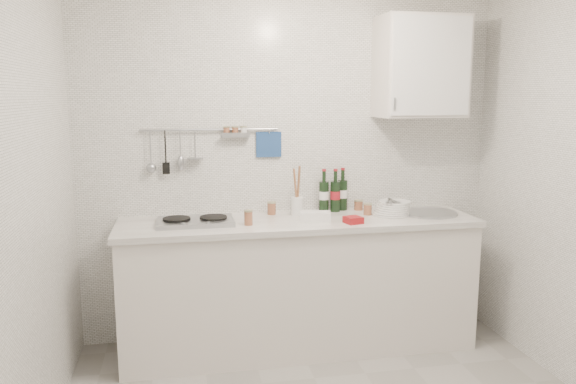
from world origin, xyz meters
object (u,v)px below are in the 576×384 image
at_px(plate_stack_hob, 201,219).
at_px(plate_stack_sink, 392,208).
at_px(wine_bottles, 334,190).
at_px(utensil_crock, 297,203).
at_px(wall_cabinet, 421,67).

distance_m(plate_stack_hob, plate_stack_sink, 1.34).
bearing_deg(plate_stack_sink, plate_stack_hob, 178.55).
xyz_separation_m(wine_bottles, utensil_crock, (-0.29, -0.08, -0.07)).
relative_size(plate_stack_hob, utensil_crock, 0.86).
relative_size(wall_cabinet, wine_bottles, 2.26).
bearing_deg(plate_stack_hob, wine_bottles, 9.71).
bearing_deg(plate_stack_hob, wall_cabinet, 2.23).
xyz_separation_m(wall_cabinet, utensil_crock, (-0.88, 0.02, -0.95)).
bearing_deg(wine_bottles, plate_stack_sink, -28.00).
relative_size(wall_cabinet, utensil_crock, 2.00).
relative_size(wall_cabinet, plate_stack_hob, 2.31).
distance_m(wall_cabinet, wine_bottles, 1.06).
relative_size(plate_stack_hob, wine_bottles, 0.98).
xyz_separation_m(plate_stack_hob, plate_stack_sink, (1.34, -0.03, 0.03)).
distance_m(wine_bottles, utensil_crock, 0.31).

